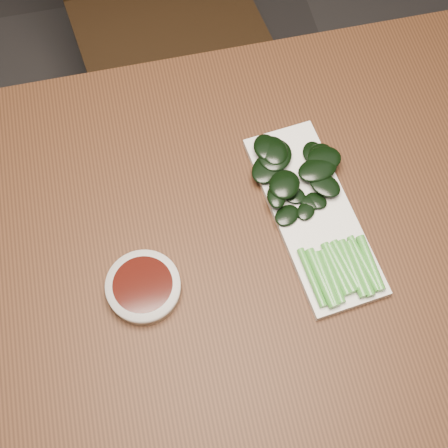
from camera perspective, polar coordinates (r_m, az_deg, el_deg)
ground at (r=1.70m, az=0.19°, el=-12.26°), size 6.00×6.00×0.00m
table at (r=1.05m, az=0.29°, el=-4.07°), size 1.40×0.80×0.75m
chair_far at (r=1.66m, az=-5.73°, el=19.67°), size 0.52×0.52×0.89m
sauce_bowl at (r=0.96m, az=-7.36°, el=-5.75°), size 0.11×0.11×0.03m
serving_plate at (r=1.02m, az=8.13°, el=0.91°), size 0.16×0.34×0.01m
gai_lan at (r=1.00m, az=7.93°, el=1.55°), size 0.16×0.31×0.03m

